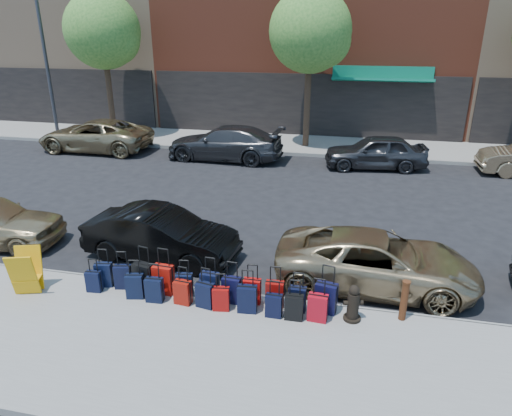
% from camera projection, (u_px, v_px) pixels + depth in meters
% --- Properties ---
extents(ground, '(120.00, 120.00, 0.00)m').
position_uv_depth(ground, '(255.00, 220.00, 14.44)').
color(ground, black).
rests_on(ground, ground).
extents(sidewalk_near, '(60.00, 4.00, 0.15)m').
position_uv_depth(sidewalk_near, '(179.00, 350.00, 8.52)').
color(sidewalk_near, gray).
rests_on(sidewalk_near, ground).
extents(sidewalk_far, '(60.00, 4.00, 0.15)m').
position_uv_depth(sidewalk_far, '(297.00, 144.00, 23.49)').
color(sidewalk_far, gray).
rests_on(sidewalk_far, ground).
extents(curb_near, '(60.00, 0.08, 0.15)m').
position_uv_depth(curb_near, '(212.00, 293.00, 10.35)').
color(curb_near, gray).
rests_on(curb_near, ground).
extents(curb_far, '(60.00, 0.08, 0.15)m').
position_uv_depth(curb_far, '(291.00, 154.00, 21.66)').
color(curb_far, gray).
rests_on(curb_far, ground).
extents(tree_left, '(3.80, 3.80, 7.27)m').
position_uv_depth(tree_left, '(105.00, 33.00, 23.03)').
color(tree_left, black).
rests_on(tree_left, sidewalk_far).
extents(tree_center, '(3.80, 3.80, 7.27)m').
position_uv_depth(tree_center, '(313.00, 33.00, 20.94)').
color(tree_center, black).
rests_on(tree_center, sidewalk_far).
extents(streetlight, '(2.59, 0.18, 8.00)m').
position_uv_depth(streetlight, '(48.00, 49.00, 23.26)').
color(streetlight, '#333338').
rests_on(streetlight, sidewalk_far).
extents(suitcase_front_0, '(0.40, 0.26, 0.91)m').
position_uv_depth(suitcase_front_0, '(104.00, 274.00, 10.40)').
color(suitcase_front_0, black).
rests_on(suitcase_front_0, sidewalk_near).
extents(suitcase_front_1, '(0.40, 0.27, 0.89)m').
position_uv_depth(suitcase_front_1, '(123.00, 277.00, 10.31)').
color(suitcase_front_1, black).
rests_on(suitcase_front_1, sidewalk_near).
extents(suitcase_front_2, '(0.48, 0.32, 1.07)m').
position_uv_depth(suitcase_front_2, '(144.00, 277.00, 10.19)').
color(suitcase_front_2, black).
rests_on(suitcase_front_2, sidewalk_near).
extents(suitcase_front_3, '(0.46, 0.27, 1.07)m').
position_uv_depth(suitcase_front_3, '(164.00, 279.00, 10.10)').
color(suitcase_front_3, '#A8130A').
rests_on(suitcase_front_3, sidewalk_near).
extents(suitcase_front_4, '(0.38, 0.24, 0.86)m').
position_uv_depth(suitcase_front_4, '(185.00, 285.00, 10.01)').
color(suitcase_front_4, black).
rests_on(suitcase_front_4, sidewalk_near).
extents(suitcase_front_5, '(0.41, 0.25, 0.95)m').
position_uv_depth(suitcase_front_5, '(210.00, 285.00, 9.95)').
color(suitcase_front_5, black).
rests_on(suitcase_front_5, sidewalk_near).
extents(suitcase_front_6, '(0.40, 0.23, 0.94)m').
position_uv_depth(suitcase_front_6, '(232.00, 290.00, 9.77)').
color(suitcase_front_6, black).
rests_on(suitcase_front_6, sidewalk_near).
extents(suitcase_front_7, '(0.38, 0.21, 0.90)m').
position_uv_depth(suitcase_front_7, '(252.00, 291.00, 9.75)').
color(suitcase_front_7, '#AB0C0B').
rests_on(suitcase_front_7, sidewalk_near).
extents(suitcase_front_8, '(0.39, 0.23, 0.91)m').
position_uv_depth(suitcase_front_8, '(275.00, 294.00, 9.64)').
color(suitcase_front_8, maroon).
rests_on(suitcase_front_8, sidewalk_near).
extents(suitcase_front_9, '(0.37, 0.21, 0.87)m').
position_uv_depth(suitcase_front_9, '(297.00, 299.00, 9.49)').
color(suitcase_front_9, black).
rests_on(suitcase_front_9, sidewalk_near).
extents(suitcase_front_10, '(0.48, 0.32, 1.06)m').
position_uv_depth(suitcase_front_10, '(326.00, 298.00, 9.42)').
color(suitcase_front_10, black).
rests_on(suitcase_front_10, sidewalk_near).
extents(suitcase_back_0, '(0.34, 0.22, 0.79)m').
position_uv_depth(suitcase_back_0, '(94.00, 281.00, 10.19)').
color(suitcase_back_0, black).
rests_on(suitcase_back_0, sidewalk_near).
extents(suitcase_back_2, '(0.41, 0.29, 0.89)m').
position_uv_depth(suitcase_back_2, '(135.00, 286.00, 9.94)').
color(suitcase_back_2, black).
rests_on(suitcase_back_2, sidewalk_near).
extents(suitcase_back_3, '(0.38, 0.24, 0.88)m').
position_uv_depth(suitcase_back_3, '(154.00, 290.00, 9.81)').
color(suitcase_back_3, black).
rests_on(suitcase_back_3, sidewalk_near).
extents(suitcase_back_4, '(0.38, 0.25, 0.86)m').
position_uv_depth(suitcase_back_4, '(183.00, 292.00, 9.73)').
color(suitcase_back_4, maroon).
rests_on(suitcase_back_4, sidewalk_near).
extents(suitcase_back_5, '(0.41, 0.28, 0.90)m').
position_uv_depth(suitcase_back_5, '(205.00, 295.00, 9.61)').
color(suitcase_back_5, black).
rests_on(suitcase_back_5, sidewalk_near).
extents(suitcase_back_6, '(0.37, 0.25, 0.83)m').
position_uv_depth(suitcase_back_6, '(221.00, 299.00, 9.52)').
color(suitcase_back_6, '#950B09').
rests_on(suitcase_back_6, sidewalk_near).
extents(suitcase_back_7, '(0.42, 0.27, 0.95)m').
position_uv_depth(suitcase_back_7, '(247.00, 299.00, 9.44)').
color(suitcase_back_7, black).
rests_on(suitcase_back_7, sidewalk_near).
extents(suitcase_back_8, '(0.34, 0.20, 0.80)m').
position_uv_depth(suitcase_back_8, '(274.00, 306.00, 9.30)').
color(suitcase_back_8, black).
rests_on(suitcase_back_8, sidewalk_near).
extents(suitcase_back_9, '(0.37, 0.22, 0.87)m').
position_uv_depth(suitcase_back_9, '(294.00, 307.00, 9.21)').
color(suitcase_back_9, black).
rests_on(suitcase_back_9, sidewalk_near).
extents(suitcase_back_10, '(0.40, 0.25, 0.93)m').
position_uv_depth(suitcase_back_10, '(318.00, 308.00, 9.16)').
color(suitcase_back_10, '#A60A18').
rests_on(suitcase_back_10, sidewalk_near).
extents(fire_hydrant, '(0.41, 0.36, 0.79)m').
position_uv_depth(fire_hydrant, '(353.00, 304.00, 9.15)').
color(fire_hydrant, black).
rests_on(fire_hydrant, sidewalk_near).
extents(bollard, '(0.16, 0.16, 0.88)m').
position_uv_depth(bollard, '(404.00, 300.00, 9.13)').
color(bollard, '#38190C').
rests_on(bollard, sidewalk_near).
extents(display_rack, '(0.72, 0.76, 1.01)m').
position_uv_depth(display_rack, '(26.00, 272.00, 10.07)').
color(display_rack, '#E6A10C').
rests_on(display_rack, sidewalk_near).
extents(car_near_1, '(4.14, 1.76, 1.33)m').
position_uv_depth(car_near_1, '(161.00, 235.00, 11.83)').
color(car_near_1, black).
rests_on(car_near_1, ground).
extents(car_near_2, '(4.65, 2.17, 1.29)m').
position_uv_depth(car_near_2, '(376.00, 261.00, 10.56)').
color(car_near_2, tan).
rests_on(car_near_2, ground).
extents(car_far_0, '(5.48, 2.54, 1.52)m').
position_uv_depth(car_far_0, '(95.00, 135.00, 22.26)').
color(car_far_0, '#98845D').
rests_on(car_far_0, ground).
extents(car_far_1, '(5.39, 2.37, 1.54)m').
position_uv_depth(car_far_1, '(225.00, 143.00, 20.78)').
color(car_far_1, '#353537').
rests_on(car_far_1, ground).
extents(car_far_2, '(4.45, 2.25, 1.45)m').
position_uv_depth(car_far_2, '(375.00, 152.00, 19.47)').
color(car_far_2, '#333235').
rests_on(car_far_2, ground).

